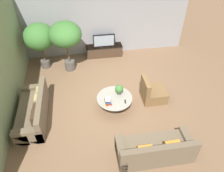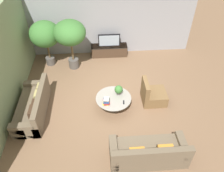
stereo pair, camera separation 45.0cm
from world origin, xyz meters
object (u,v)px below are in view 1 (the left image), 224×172
television (104,41)px  armchair_wicker (152,93)px  couch_by_wall (34,111)px  potted_plant_tabletop (119,89)px  media_console (104,50)px  potted_palm_tall (39,38)px  coffee_table (115,100)px  potted_palm_corner (65,36)px  couch_near_entry (155,150)px

television → armchair_wicker: (1.29, -3.01, -0.47)m
armchair_wicker → couch_by_wall: bearing=94.0°
potted_plant_tabletop → television: bearing=92.3°
television → couch_by_wall: bearing=-128.9°
couch_by_wall → armchair_wicker: 3.96m
television → potted_plant_tabletop: television is taller
couch_by_wall → potted_plant_tabletop: couch_by_wall is taller
media_console → potted_plant_tabletop: (0.12, -3.01, 0.34)m
television → armchair_wicker: bearing=-66.8°
couch_by_wall → potted_palm_tall: 2.99m
couch_by_wall → coffee_table: bearing=92.2°
television → potted_palm_tall: potted_palm_tall is taller
television → potted_palm_corner: size_ratio=0.45×
armchair_wicker → potted_palm_corner: size_ratio=0.42×
armchair_wicker → potted_plant_tabletop: 1.21m
armchair_wicker → coffee_table: bearing=97.3°
couch_near_entry → potted_palm_tall: bearing=-55.7°
television → coffee_table: (-0.06, -3.19, -0.46)m
media_console → potted_palm_tall: potted_palm_tall is taller
potted_plant_tabletop → media_console: bearing=92.3°
media_console → armchair_wicker: (1.29, -3.01, 0.02)m
couch_by_wall → media_console: bearing=141.1°
couch_by_wall → potted_palm_corner: size_ratio=1.02×
media_console → coffee_table: size_ratio=1.34×
media_console → armchair_wicker: 3.28m
media_console → coffee_table: bearing=-91.1°
potted_plant_tabletop → armchair_wicker: bearing=-0.3°
couch_by_wall → potted_palm_corner: potted_palm_corner is taller
coffee_table → media_console: bearing=88.9°
couch_near_entry → potted_palm_corner: potted_palm_corner is taller
potted_palm_corner → coffee_table: bearing=-58.6°
coffee_table → potted_palm_tall: (-2.45, 2.69, 1.07)m
armchair_wicker → potted_plant_tabletop: bearing=89.7°
media_console → potted_palm_corner: potted_palm_corner is taller
media_console → coffee_table: media_console is taller
media_console → armchair_wicker: armchair_wicker is taller
couch_by_wall → potted_palm_tall: bearing=177.1°
media_console → couch_by_wall: couch_by_wall is taller
television → armchair_wicker: 3.31m
potted_palm_tall → potted_plant_tabletop: (2.63, -2.52, -0.76)m
media_console → couch_by_wall: (-2.66, -3.29, 0.04)m
couch_near_entry → potted_plant_tabletop: couch_near_entry is taller
television → potted_palm_tall: size_ratio=0.49×
potted_palm_tall → couch_by_wall: bearing=-92.9°
couch_by_wall → armchair_wicker: bearing=94.0°
television → couch_by_wall: (-2.66, -3.29, -0.45)m
television → potted_palm_tall: (-2.51, -0.49, 0.61)m
potted_palm_corner → potted_plant_tabletop: size_ratio=6.02×
coffee_table → potted_palm_tall: bearing=132.3°
potted_plant_tabletop → couch_by_wall: bearing=-174.3°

